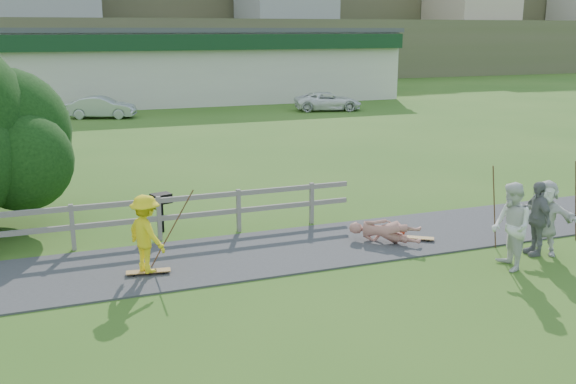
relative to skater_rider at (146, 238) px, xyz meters
name	(u,v)px	position (x,y,z in m)	size (l,w,h in m)	color
ground	(284,277)	(2.63, -1.05, -0.82)	(260.00, 260.00, 0.00)	#34621C
path	(261,253)	(2.63, 0.45, -0.80)	(34.00, 3.00, 0.04)	#343436
fence	(43,223)	(-1.99, 2.25, -0.10)	(15.05, 0.10, 1.10)	slate
strip_mall	(167,64)	(6.63, 33.89, 1.76)	(32.50, 10.75, 5.10)	beige
skater_rider	(146,238)	(0.00, 0.00, 0.00)	(1.06, 0.61, 1.64)	yellow
skater_fallen	(385,232)	(5.61, 0.08, -0.51)	(1.70, 0.41, 0.62)	tan
spectator_a	(511,227)	(7.29, -2.32, 0.13)	(0.92, 0.72, 1.89)	silver
spectator_b	(537,218)	(8.46, -1.76, 0.04)	(1.00, 0.42, 1.71)	slate
spectator_d	(545,217)	(8.68, -1.78, 0.04)	(1.59, 0.51, 1.72)	silver
car_silver	(102,107)	(1.31, 25.75, -0.19)	(1.33, 3.80, 1.25)	#B1B4B9
car_white	(328,101)	(15.03, 24.41, -0.23)	(1.94, 4.21, 1.17)	white
bbq	(162,213)	(0.80, 2.90, -0.32)	(0.46, 0.35, 1.00)	black
longboard_rider	(148,273)	(0.00, 0.00, -0.77)	(0.91, 0.22, 0.10)	olive
longboard_fallen	(415,239)	(6.41, -0.02, -0.77)	(0.88, 0.22, 0.10)	olive
helmet	(399,231)	(6.21, 0.43, -0.66)	(0.32, 0.32, 0.32)	#AB2B12
pole_rider	(172,223)	(0.60, 0.40, 0.15)	(0.03, 0.03, 1.94)	#533321
pole_spec_left	(494,207)	(7.81, -1.09, 0.19)	(0.03, 0.03, 2.01)	#533321
pole_spec_right	(576,201)	(9.97, -1.35, 0.19)	(0.03, 0.03, 2.02)	#533321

